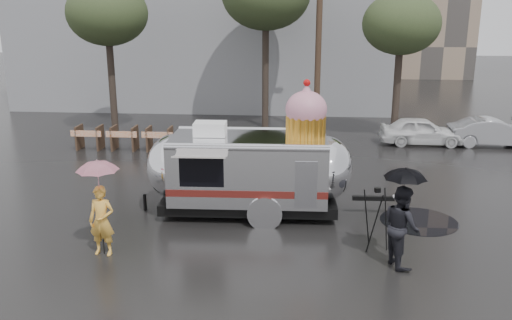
# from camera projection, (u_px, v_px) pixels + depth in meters

# --- Properties ---
(ground) EXTENTS (120.00, 120.00, 0.00)m
(ground) POSITION_uv_depth(u_px,v_px,m) (221.00, 261.00, 12.70)
(ground) COLOR black
(ground) RESTS_ON ground
(puddles) EXTENTS (14.18, 8.18, 0.01)m
(puddles) POSITION_uv_depth(u_px,v_px,m) (64.00, 266.00, 12.44)
(puddles) COLOR black
(puddles) RESTS_ON ground
(utility_pole) EXTENTS (1.60, 0.28, 9.00)m
(utility_pole) POSITION_uv_depth(u_px,v_px,m) (319.00, 34.00, 24.68)
(utility_pole) COLOR #473323
(utility_pole) RESTS_ON ground
(tree_left) EXTENTS (3.64, 3.64, 6.95)m
(tree_left) POSITION_uv_depth(u_px,v_px,m) (107.00, 14.00, 24.27)
(tree_left) COLOR #382D26
(tree_left) RESTS_ON ground
(tree_right) EXTENTS (3.36, 3.36, 6.42)m
(tree_right) POSITION_uv_depth(u_px,v_px,m) (401.00, 25.00, 23.32)
(tree_right) COLOR #382D26
(tree_right) RESTS_ON ground
(barricade_row) EXTENTS (4.30, 0.80, 1.00)m
(barricade_row) POSITION_uv_depth(u_px,v_px,m) (124.00, 138.00, 22.58)
(barricade_row) COLOR #473323
(barricade_row) RESTS_ON ground
(airstream_trailer) EXTENTS (7.35, 2.92, 3.96)m
(airstream_trailer) POSITION_uv_depth(u_px,v_px,m) (252.00, 167.00, 15.39)
(airstream_trailer) COLOR silver
(airstream_trailer) RESTS_ON ground
(person_left) EXTENTS (0.65, 0.46, 1.71)m
(person_left) POSITION_uv_depth(u_px,v_px,m) (102.00, 221.00, 12.86)
(person_left) COLOR #F1B040
(person_left) RESTS_ON ground
(umbrella_pink) EXTENTS (1.20, 1.20, 2.37)m
(umbrella_pink) POSITION_uv_depth(u_px,v_px,m) (98.00, 177.00, 12.56)
(umbrella_pink) COLOR pink
(umbrella_pink) RESTS_ON ground
(person_right) EXTENTS (0.76, 1.03, 1.91)m
(person_right) POSITION_uv_depth(u_px,v_px,m) (401.00, 226.00, 12.30)
(person_right) COLOR black
(person_right) RESTS_ON ground
(umbrella_black) EXTENTS (1.17, 1.17, 2.35)m
(umbrella_black) POSITION_uv_depth(u_px,v_px,m) (405.00, 184.00, 12.03)
(umbrella_black) COLOR black
(umbrella_black) RESTS_ON ground
(tripod) EXTENTS (0.64, 0.63, 1.59)m
(tripod) POSITION_uv_depth(u_px,v_px,m) (376.00, 212.00, 13.13)
(tripod) COLOR black
(tripod) RESTS_ON ground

